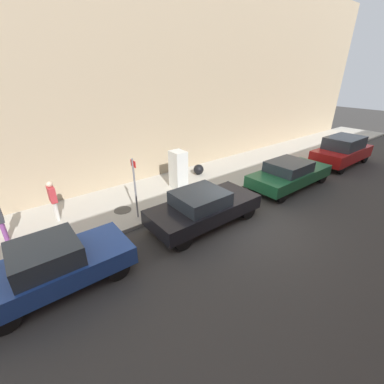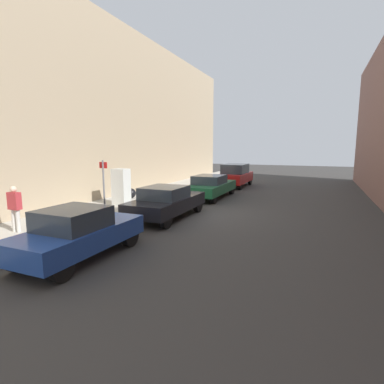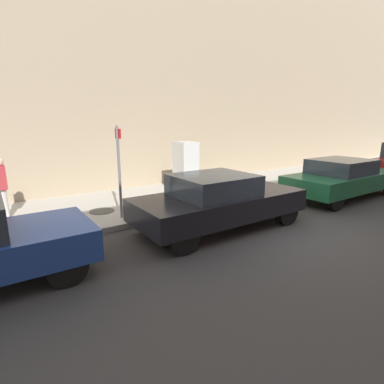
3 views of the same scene
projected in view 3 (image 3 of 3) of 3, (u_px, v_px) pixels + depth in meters
name	position (u px, v px, depth m)	size (l,w,h in m)	color
ground_plane	(279.00, 230.00, 7.51)	(80.00, 80.00, 0.00)	#383533
sidewalk_slab	(187.00, 195.00, 10.86)	(3.94, 44.00, 0.14)	#B2ADA0
building_facade_near	(149.00, 56.00, 11.89)	(1.52, 39.60, 10.38)	tan
discarded_refrigerator	(186.00, 168.00, 10.52)	(0.75, 0.65, 1.83)	silver
manhole_cover	(102.00, 211.00, 8.58)	(0.70, 0.70, 0.02)	#47443F
street_sign_post	(119.00, 167.00, 7.72)	(0.36, 0.07, 2.41)	slate
trash_bag	(214.00, 177.00, 12.27)	(0.57, 0.57, 0.57)	black
pedestrian_walking_far	(2.00, 184.00, 7.80)	(0.46, 0.22, 1.60)	beige
parked_sedan_dark	(219.00, 201.00, 7.47)	(1.85, 4.40, 1.39)	black
parked_sedan_green	(343.00, 178.00, 10.59)	(1.87, 4.77, 1.38)	#1E6038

